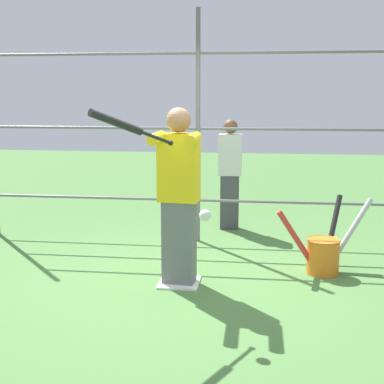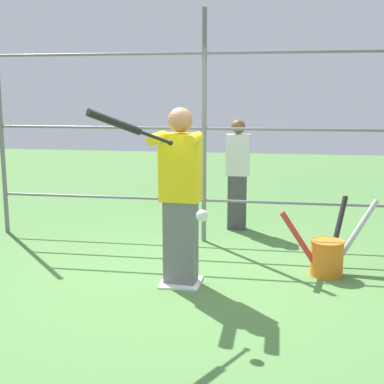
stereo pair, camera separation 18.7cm
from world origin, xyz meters
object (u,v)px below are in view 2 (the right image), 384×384
at_px(batter, 180,191).
at_px(bat_bucket, 328,254).
at_px(bystander_behind_fence, 237,173).
at_px(softball_in_flight, 202,216).
at_px(baseball_bat_swinging, 122,125).

relative_size(batter, bat_bucket, 1.64).
bearing_deg(batter, bat_bucket, -160.05).
bearing_deg(bystander_behind_fence, softball_in_flight, 89.74).
height_order(batter, softball_in_flight, batter).
xyz_separation_m(batter, bystander_behind_fence, (-0.37, -2.31, -0.15)).
relative_size(batter, baseball_bat_swinging, 2.74).
distance_m(batter, bat_bucket, 1.73).
bearing_deg(softball_in_flight, bystander_behind_fence, -90.26).
bearing_deg(baseball_bat_swinging, bystander_behind_fence, -102.54).
relative_size(baseball_bat_swinging, bystander_behind_fence, 0.42).
bearing_deg(bat_bucket, batter, 19.95).
bearing_deg(batter, bystander_behind_fence, -99.11).
distance_m(baseball_bat_swinging, softball_in_flight, 0.99).
bearing_deg(softball_in_flight, baseball_bat_swinging, -11.07).
height_order(bat_bucket, bystander_behind_fence, bystander_behind_fence).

